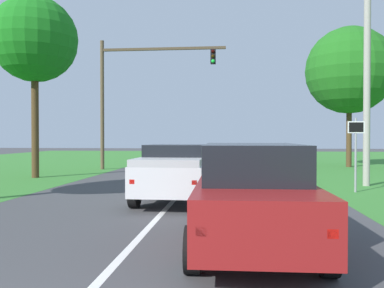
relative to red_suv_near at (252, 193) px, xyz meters
The scene contains 8 objects.
ground_plane 7.32m from the red_suv_near, 108.13° to the left, with size 120.00×120.00×0.00m, color #424244.
red_suv_near is the anchor object (origin of this frame).
pickup_truck_lead 5.74m from the red_suv_near, 111.90° to the left, with size 2.36×5.15×1.81m.
traffic_light 19.41m from the red_suv_near, 110.38° to the left, with size 7.95×0.40×8.17m.
keep_moving_sign 9.06m from the red_suv_near, 62.33° to the left, with size 0.60×0.09×2.77m.
oak_tree_right 23.38m from the red_suv_near, 70.37° to the left, with size 5.92×5.92×9.59m.
utility_pole_right 12.03m from the red_suv_near, 62.61° to the left, with size 0.28×0.28×9.68m, color #9E998E.
extra_tree_1 16.96m from the red_suv_near, 130.28° to the left, with size 4.28×4.28×9.11m.
Camera 1 is at (1.87, -1.97, 2.05)m, focal length 38.45 mm.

